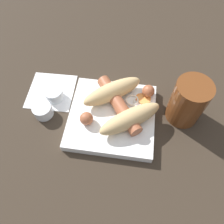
# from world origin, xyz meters

# --- Properties ---
(ground_plane) EXTENTS (3.00, 3.00, 0.00)m
(ground_plane) POSITION_xyz_m (0.00, 0.00, 0.00)
(ground_plane) COLOR #33281E
(food_tray) EXTENTS (0.20, 0.20, 0.02)m
(food_tray) POSITION_xyz_m (0.00, 0.00, 0.01)
(food_tray) COLOR white
(food_tray) RESTS_ON ground_plane
(bread_roll) EXTENTS (0.20, 0.19, 0.04)m
(bread_roll) POSITION_xyz_m (0.02, 0.02, 0.05)
(bread_roll) COLOR tan
(bread_roll) RESTS_ON food_tray
(sausage) EXTENTS (0.17, 0.15, 0.03)m
(sausage) POSITION_xyz_m (0.01, 0.02, 0.04)
(sausage) COLOR #9E5638
(sausage) RESTS_ON food_tray
(pickled_veggies) EXTENTS (0.07, 0.06, 0.00)m
(pickled_veggies) POSITION_xyz_m (0.06, 0.05, 0.03)
(pickled_veggies) COLOR orange
(pickled_veggies) RESTS_ON food_tray
(napkin) EXTENTS (0.12, 0.12, 0.00)m
(napkin) POSITION_xyz_m (-0.17, 0.06, 0.00)
(napkin) COLOR white
(napkin) RESTS_ON ground_plane
(condiment_cup_near) EXTENTS (0.05, 0.05, 0.03)m
(condiment_cup_near) POSITION_xyz_m (-0.16, 0.04, 0.01)
(condiment_cup_near) COLOR silver
(condiment_cup_near) RESTS_ON ground_plane
(condiment_cup_far) EXTENTS (0.05, 0.05, 0.03)m
(condiment_cup_far) POSITION_xyz_m (-0.17, -0.01, 0.01)
(condiment_cup_far) COLOR silver
(condiment_cup_far) RESTS_ON ground_plane
(drink_glass) EXTENTS (0.08, 0.08, 0.11)m
(drink_glass) POSITION_xyz_m (0.17, 0.04, 0.06)
(drink_glass) COLOR brown
(drink_glass) RESTS_ON ground_plane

